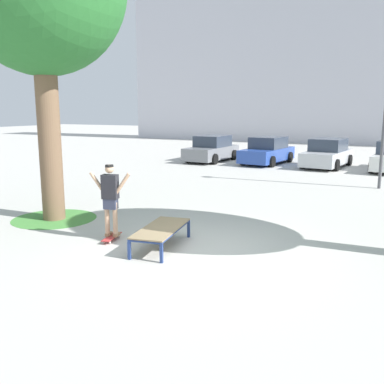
# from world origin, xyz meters

# --- Properties ---
(ground_plane) EXTENTS (120.00, 120.00, 0.00)m
(ground_plane) POSITION_xyz_m (0.00, 0.00, 0.00)
(ground_plane) COLOR #B7B5AD
(building_facade) EXTENTS (42.42, 4.00, 15.79)m
(building_facade) POSITION_xyz_m (-1.16, 33.03, 7.90)
(building_facade) COLOR silver
(building_facade) RESTS_ON ground
(skate_box) EXTENTS (1.09, 2.00, 0.46)m
(skate_box) POSITION_xyz_m (-0.79, -0.14, 0.41)
(skate_box) COLOR navy
(skate_box) RESTS_ON ground
(skateboard) EXTENTS (0.39, 0.82, 0.09)m
(skateboard) POSITION_xyz_m (-2.11, -0.20, 0.08)
(skateboard) COLOR #B23333
(skateboard) RESTS_ON ground
(skater) EXTENTS (0.99, 0.37, 1.69)m
(skater) POSITION_xyz_m (-2.11, -0.19, 1.07)
(skater) COLOR tan
(skater) RESTS_ON skateboard
(grass_patch_near_left) EXTENTS (2.32, 2.32, 0.01)m
(grass_patch_near_left) POSITION_xyz_m (-4.80, 0.70, 0.00)
(grass_patch_near_left) COLOR #47893D
(grass_patch_near_left) RESTS_ON ground
(car_grey) EXTENTS (2.06, 4.27, 1.50)m
(car_grey) POSITION_xyz_m (-6.53, 15.21, 0.69)
(car_grey) COLOR slate
(car_grey) RESTS_ON ground
(car_blue) EXTENTS (2.25, 4.36, 1.50)m
(car_blue) POSITION_xyz_m (-3.26, 15.56, 0.69)
(car_blue) COLOR #28479E
(car_blue) RESTS_ON ground
(car_silver) EXTENTS (2.25, 4.36, 1.50)m
(car_silver) POSITION_xyz_m (0.02, 15.57, 0.69)
(car_silver) COLOR #B7BABF
(car_silver) RESTS_ON ground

